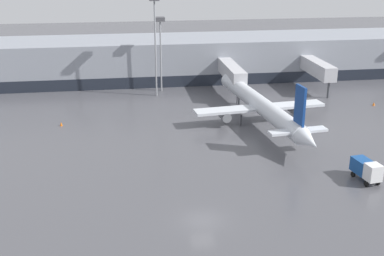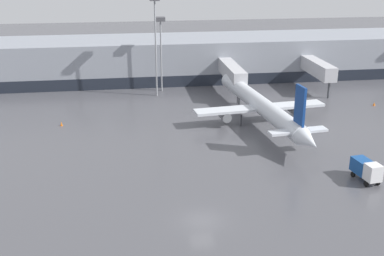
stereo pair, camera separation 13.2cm
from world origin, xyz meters
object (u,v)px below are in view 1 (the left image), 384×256
Objects in this scene: parked_jet_0 at (260,105)px; service_truck_0 at (366,169)px; traffic_cone_1 at (374,104)px; apron_light_mast_6 at (155,19)px; traffic_cone_0 at (61,124)px; apron_light_mast_5 at (160,32)px.

service_truck_0 is (6.91, -23.20, -1.45)m from parked_jet_0.
traffic_cone_1 is 43.81m from apron_light_mast_6.
parked_jet_0 is 27.06m from apron_light_mast_6.
parked_jet_0 is 55.64× the size of traffic_cone_0.
apron_light_mast_5 reaches higher than traffic_cone_0.
parked_jet_0 is at bearing -49.65° from apron_light_mast_6.
traffic_cone_0 is at bearing -131.11° from service_truck_0.
traffic_cone_1 is at bearing 3.19° from traffic_cone_0.
parked_jet_0 is at bearing -56.69° from apron_light_mast_5.
apron_light_mast_6 is at bearing -110.01° from apron_light_mast_5.
parked_jet_0 is 27.82m from apron_light_mast_5.
apron_light_mast_5 reaches higher than parked_jet_0.
parked_jet_0 is at bearing -165.51° from traffic_cone_1.
apron_light_mast_5 is (-14.46, 22.00, 8.97)m from parked_jet_0.
traffic_cone_1 is 0.04× the size of apron_light_mast_5.
apron_light_mast_6 is (-1.27, -3.49, 2.95)m from apron_light_mast_5.
apron_light_mast_5 is 0.78× the size of apron_light_mast_6.
service_truck_0 is 47.37m from traffic_cone_0.
apron_light_mast_6 reaches higher than traffic_cone_1.
apron_light_mast_6 is at bearing 34.28° from parked_jet_0.
traffic_cone_0 is 0.04× the size of apron_light_mast_6.
service_truck_0 is at bearing -64.70° from apron_light_mast_5.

